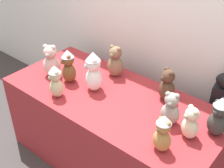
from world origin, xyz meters
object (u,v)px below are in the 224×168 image
Objects in this scene: teddy_bear_cocoa at (167,86)px; instrument_case at (223,125)px; teddy_bear_chestnut at (68,66)px; teddy_bear_ash at (170,109)px; teddy_bear_cream at (190,123)px; teddy_bear_charcoal at (219,117)px; display_table at (112,131)px; teddy_bear_snow at (93,72)px; teddy_bear_caramel at (163,133)px; teddy_bear_mocha at (115,62)px; teddy_bear_sand at (56,82)px; teddy_bear_blush at (51,62)px.

instrument_case is at bearing 65.47° from teddy_bear_cocoa.
teddy_bear_ash is at bearing 32.59° from teddy_bear_chestnut.
instrument_case is 0.69m from teddy_bear_cream.
teddy_bear_charcoal reaches higher than teddy_bear_cream.
teddy_bear_snow is (-0.18, -0.02, 0.55)m from display_table.
teddy_bear_snow is at bearing 38.59° from teddy_bear_chestnut.
display_table is at bearing 39.37° from teddy_bear_snow.
teddy_bear_snow reaches higher than teddy_bear_ash.
teddy_bear_caramel is 0.96m from teddy_bear_mocha.
teddy_bear_cocoa is at bearing 109.08° from teddy_bear_ash.
teddy_bear_sand is 1.14× the size of teddy_bear_cream.
teddy_bear_cocoa is 0.88m from teddy_bear_sand.
instrument_case is at bearing 116.43° from teddy_bear_cream.
teddy_bear_cream is (0.17, -0.04, -0.01)m from teddy_bear_ash.
display_table is 6.50× the size of teddy_bear_sand.
instrument_case is 3.51× the size of teddy_bear_sand.
teddy_bear_charcoal reaches higher than teddy_bear_ash.
teddy_bear_snow is at bearing 73.03° from teddy_bear_sand.
teddy_bear_mocha is (-1.01, 0.15, -0.01)m from teddy_bear_charcoal.
teddy_bear_blush is at bearing -144.62° from teddy_bear_cream.
teddy_bear_caramel is at bearing -86.32° from teddy_bear_ash.
teddy_bear_caramel is 1.07m from teddy_bear_chestnut.
teddy_bear_sand is at bearing -151.20° from instrument_case.
teddy_bear_cocoa reaches higher than instrument_case.
teddy_bear_sand reaches higher than display_table.
teddy_bear_sand is (-0.17, -0.26, -0.03)m from teddy_bear_snow.
display_table is 0.67m from teddy_bear_cocoa.
display_table is at bearing 173.95° from teddy_bear_caramel.
teddy_bear_chestnut is at bearing -171.76° from display_table.
teddy_bear_mocha is at bearing 88.91° from teddy_bear_sand.
teddy_bear_sand is at bearing -114.80° from teddy_bear_cocoa.
display_table is 0.84m from teddy_bear_caramel.
teddy_bear_cocoa is (0.54, 0.26, -0.04)m from teddy_bear_snow.
display_table is 0.58m from teddy_bear_snow.
instrument_case is 3.59× the size of teddy_bear_cocoa.
teddy_bear_mocha is (-0.71, 0.26, 0.01)m from teddy_bear_ash.
teddy_bear_snow is 1.33× the size of teddy_bear_ash.
teddy_bear_blush reaches higher than teddy_bear_cream.
teddy_bear_ash is at bearing 0.82° from display_table.
teddy_bear_chestnut reaches higher than teddy_bear_cocoa.
teddy_bear_cocoa is 0.85m from teddy_bear_chestnut.
teddy_bear_blush is 1.05× the size of teddy_bear_mocha.
display_table is 0.61m from teddy_bear_mocha.
teddy_bear_caramel is 0.83m from teddy_bear_snow.
teddy_bear_cocoa is (-0.26, 0.49, -0.01)m from teddy_bear_caramel.
teddy_bear_blush is at bearing -142.75° from teddy_bear_mocha.
teddy_bear_cocoa is at bearing 173.98° from teddy_bear_cream.
teddy_bear_chestnut reaches higher than teddy_bear_sand.
teddy_bear_chestnut is 1.04× the size of teddy_bear_mocha.
teddy_bear_caramel is at bearing -108.16° from instrument_case.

